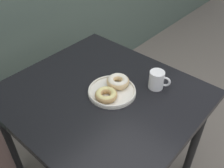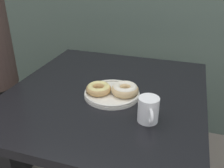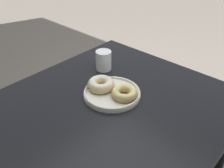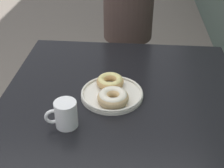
# 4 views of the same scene
# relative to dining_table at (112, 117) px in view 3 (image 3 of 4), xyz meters

# --- Properties ---
(dining_table) EXTENTS (0.91, 0.99, 0.74)m
(dining_table) POSITION_rel_dining_table_xyz_m (0.00, 0.00, 0.00)
(dining_table) COLOR black
(dining_table) RESTS_ON ground_plane
(donut_plate) EXTENTS (0.28, 0.25, 0.06)m
(donut_plate) POSITION_rel_dining_table_xyz_m (0.04, -0.04, 0.11)
(donut_plate) COLOR silver
(donut_plate) RESTS_ON dining_table
(coffee_mug) EXTENTS (0.08, 0.11, 0.10)m
(coffee_mug) POSITION_rel_dining_table_xyz_m (0.23, -0.19, 0.13)
(coffee_mug) COLOR white
(coffee_mug) RESTS_ON dining_table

